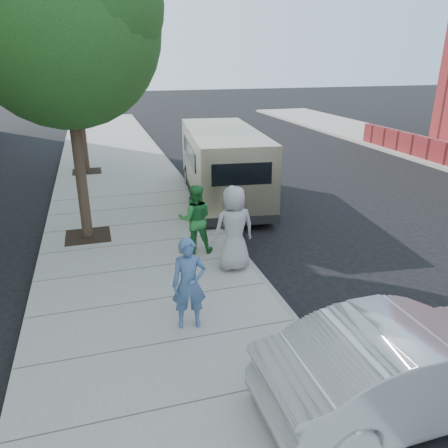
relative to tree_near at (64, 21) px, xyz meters
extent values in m
plane|color=black|center=(2.25, -2.40, -5.55)|extent=(120.00, 120.00, 0.00)
cube|color=gray|center=(1.25, -2.40, -5.47)|extent=(5.00, 60.00, 0.15)
cube|color=gray|center=(3.69, -2.40, -5.47)|extent=(0.12, 60.00, 0.16)
cube|color=black|center=(-0.05, 0.00, -5.39)|extent=(1.20, 1.20, 0.01)
cylinder|color=#38281E|center=(-0.05, 0.00, -3.42)|extent=(0.28, 0.28, 3.96)
sphere|color=#1B4517|center=(-0.05, 0.00, -0.17)|extent=(4.60, 4.60, 4.60)
sphere|color=#1B4517|center=(0.55, -0.40, 0.33)|extent=(3.45, 3.45, 3.45)
sphere|color=#1B4517|center=(-0.55, 0.50, 0.13)|extent=(3.22, 3.22, 3.22)
cube|color=black|center=(-0.05, 7.60, -5.39)|extent=(1.20, 1.20, 0.01)
cylinder|color=#38281E|center=(-0.05, 7.60, -3.64)|extent=(0.28, 0.28, 3.52)
sphere|color=#1B4517|center=(-0.05, 7.60, -0.83)|extent=(3.80, 3.80, 3.80)
sphere|color=#1B4517|center=(0.55, 7.20, -0.33)|extent=(2.85, 2.85, 2.85)
sphere|color=#1B4517|center=(-0.55, 8.10, -0.53)|extent=(2.66, 2.66, 2.66)
cylinder|color=gray|center=(2.62, -1.72, -4.83)|extent=(0.06, 0.06, 1.13)
cube|color=gray|center=(2.62, -1.72, -4.23)|extent=(0.23, 0.10, 0.08)
cube|color=#2D2D30|center=(2.53, -1.71, -4.09)|extent=(0.14, 0.12, 0.22)
cube|color=#2D2D30|center=(2.70, -1.74, -4.09)|extent=(0.14, 0.12, 0.22)
cube|color=#CABB91|center=(4.55, 2.37, -4.18)|extent=(2.97, 6.34, 2.25)
cube|color=#CABB91|center=(4.95, 5.68, -4.74)|extent=(2.14, 0.86, 0.96)
cube|color=black|center=(4.19, -0.68, -3.79)|extent=(1.69, 0.22, 0.62)
cylinder|color=black|center=(3.80, 4.49, -5.12)|extent=(0.39, 0.89, 0.86)
cylinder|color=black|center=(5.78, 4.25, -5.12)|extent=(0.39, 0.89, 0.86)
cylinder|color=black|center=(3.31, 0.36, -5.12)|extent=(0.39, 0.89, 0.86)
cylinder|color=black|center=(5.29, 0.12, -5.12)|extent=(0.39, 0.89, 0.86)
imported|color=silver|center=(4.33, -7.71, -4.82)|extent=(4.45, 1.61, 1.46)
imported|color=#456594|center=(1.74, -5.00, -4.54)|extent=(0.67, 0.49, 1.71)
imported|color=#2A8138|center=(2.59, -1.84, -4.52)|extent=(0.96, 0.81, 1.75)
imported|color=#A09FA2|center=(3.22, -3.00, -4.41)|extent=(1.00, 0.69, 1.98)
imported|color=gray|center=(3.45, -2.12, -4.58)|extent=(0.96, 0.97, 1.64)
camera|label=1|loc=(0.37, -11.75, -0.77)|focal=35.00mm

